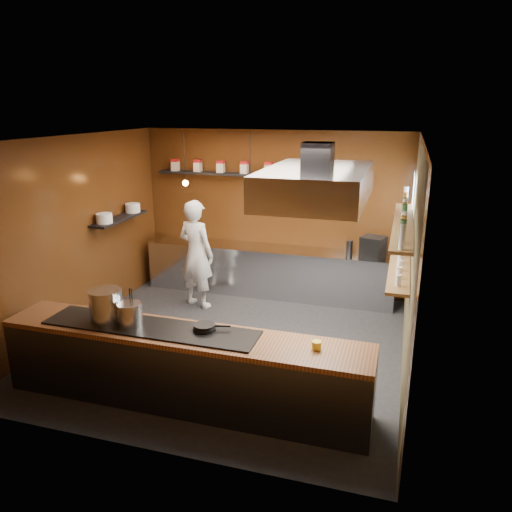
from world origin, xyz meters
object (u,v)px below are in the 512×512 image
at_px(stockpot_small, 130,314).
at_px(chef, 196,254).
at_px(extractor_hood, 317,184).
at_px(espresso_machine, 373,247).
at_px(stockpot_large, 106,305).

bearing_deg(stockpot_small, chef, 98.04).
relative_size(extractor_hood, espresso_machine, 5.42).
distance_m(espresso_machine, chef, 3.05).
bearing_deg(espresso_machine, stockpot_large, -109.84).
bearing_deg(chef, stockpot_small, 114.42).
bearing_deg(extractor_hood, espresso_machine, 77.02).
xyz_separation_m(stockpot_large, espresso_machine, (2.86, 3.69, -0.05)).
distance_m(extractor_hood, espresso_machine, 2.94).
xyz_separation_m(extractor_hood, chef, (-2.35, 1.66, -1.56)).
xyz_separation_m(extractor_hood, stockpot_small, (-1.94, -1.22, -1.43)).
bearing_deg(stockpot_small, stockpot_large, 173.64).
bearing_deg(extractor_hood, stockpot_small, -147.80).
xyz_separation_m(extractor_hood, stockpot_large, (-2.28, -1.18, -1.37)).
bearing_deg(extractor_hood, chef, 144.76).
xyz_separation_m(espresso_machine, chef, (-2.92, -0.84, -0.14)).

